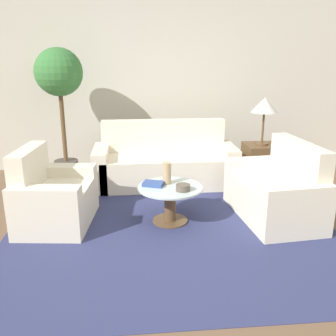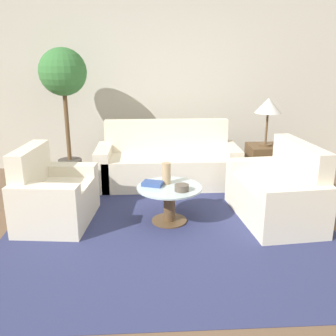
{
  "view_description": "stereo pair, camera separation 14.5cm",
  "coord_description": "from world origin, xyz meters",
  "px_view_note": "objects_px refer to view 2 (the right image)",
  "views": [
    {
      "loc": [
        -0.32,
        -3.17,
        1.8
      ],
      "look_at": [
        0.06,
        0.89,
        0.55
      ],
      "focal_mm": 40.0,
      "sensor_mm": 36.0,
      "label": 1
    },
    {
      "loc": [
        -0.17,
        -3.18,
        1.8
      ],
      "look_at": [
        0.06,
        0.89,
        0.55
      ],
      "focal_mm": 40.0,
      "sensor_mm": 36.0,
      "label": 2
    }
  ],
  "objects_px": {
    "coffee_table": "(169,199)",
    "table_lamp": "(268,107)",
    "loveseat": "(280,194)",
    "bowl": "(182,188)",
    "armchair": "(52,198)",
    "potted_plant": "(64,84)",
    "book_stack": "(153,184)",
    "vase": "(166,173)",
    "sofa_main": "(167,164)"
  },
  "relations": [
    {
      "from": "sofa_main",
      "to": "coffee_table",
      "type": "bearing_deg",
      "value": -92.22
    },
    {
      "from": "armchair",
      "to": "loveseat",
      "type": "relative_size",
      "value": 0.79
    },
    {
      "from": "armchair",
      "to": "table_lamp",
      "type": "height_order",
      "value": "table_lamp"
    },
    {
      "from": "sofa_main",
      "to": "vase",
      "type": "distance_m",
      "value": 1.24
    },
    {
      "from": "table_lamp",
      "to": "book_stack",
      "type": "xyz_separation_m",
      "value": [
        -1.62,
        -1.2,
        -0.66
      ]
    },
    {
      "from": "armchair",
      "to": "vase",
      "type": "distance_m",
      "value": 1.29
    },
    {
      "from": "loveseat",
      "to": "table_lamp",
      "type": "height_order",
      "value": "table_lamp"
    },
    {
      "from": "bowl",
      "to": "sofa_main",
      "type": "bearing_deg",
      "value": 92.85
    },
    {
      "from": "armchair",
      "to": "book_stack",
      "type": "distance_m",
      "value": 1.12
    },
    {
      "from": "coffee_table",
      "to": "bowl",
      "type": "relative_size",
      "value": 4.71
    },
    {
      "from": "bowl",
      "to": "potted_plant",
      "type": "bearing_deg",
      "value": 131.43
    },
    {
      "from": "book_stack",
      "to": "vase",
      "type": "bearing_deg",
      "value": 38.57
    },
    {
      "from": "table_lamp",
      "to": "loveseat",
      "type": "bearing_deg",
      "value": -99.17
    },
    {
      "from": "armchair",
      "to": "potted_plant",
      "type": "relative_size",
      "value": 0.54
    },
    {
      "from": "loveseat",
      "to": "table_lamp",
      "type": "relative_size",
      "value": 1.95
    },
    {
      "from": "potted_plant",
      "to": "bowl",
      "type": "distance_m",
      "value": 2.45
    },
    {
      "from": "vase",
      "to": "book_stack",
      "type": "xyz_separation_m",
      "value": [
        -0.15,
        -0.05,
        -0.1
      ]
    },
    {
      "from": "vase",
      "to": "armchair",
      "type": "bearing_deg",
      "value": -179.07
    },
    {
      "from": "potted_plant",
      "to": "book_stack",
      "type": "relative_size",
      "value": 7.37
    },
    {
      "from": "loveseat",
      "to": "coffee_table",
      "type": "distance_m",
      "value": 1.25
    },
    {
      "from": "potted_plant",
      "to": "vase",
      "type": "relative_size",
      "value": 7.87
    },
    {
      "from": "table_lamp",
      "to": "vase",
      "type": "relative_size",
      "value": 2.78
    },
    {
      "from": "loveseat",
      "to": "coffee_table",
      "type": "xyz_separation_m",
      "value": [
        -1.25,
        -0.03,
        -0.02
      ]
    },
    {
      "from": "loveseat",
      "to": "book_stack",
      "type": "bearing_deg",
      "value": -96.26
    },
    {
      "from": "table_lamp",
      "to": "potted_plant",
      "type": "bearing_deg",
      "value": 173.76
    },
    {
      "from": "bowl",
      "to": "book_stack",
      "type": "relative_size",
      "value": 0.59
    },
    {
      "from": "loveseat",
      "to": "potted_plant",
      "type": "relative_size",
      "value": 0.69
    },
    {
      "from": "armchair",
      "to": "potted_plant",
      "type": "height_order",
      "value": "potted_plant"
    },
    {
      "from": "sofa_main",
      "to": "loveseat",
      "type": "xyz_separation_m",
      "value": [
        1.19,
        -1.28,
        -0.0
      ]
    },
    {
      "from": "table_lamp",
      "to": "vase",
      "type": "height_order",
      "value": "table_lamp"
    },
    {
      "from": "coffee_table",
      "to": "book_stack",
      "type": "bearing_deg",
      "value": 163.56
    },
    {
      "from": "book_stack",
      "to": "coffee_table",
      "type": "bearing_deg",
      "value": 3.26
    },
    {
      "from": "loveseat",
      "to": "armchair",
      "type": "bearing_deg",
      "value": -96.63
    },
    {
      "from": "loveseat",
      "to": "table_lamp",
      "type": "bearing_deg",
      "value": 165.37
    },
    {
      "from": "armchair",
      "to": "table_lamp",
      "type": "xyz_separation_m",
      "value": [
        2.74,
        1.17,
        0.82
      ]
    },
    {
      "from": "loveseat",
      "to": "bowl",
      "type": "distance_m",
      "value": 1.15
    },
    {
      "from": "loveseat",
      "to": "book_stack",
      "type": "xyz_separation_m",
      "value": [
        -1.43,
        0.02,
        0.15
      ]
    },
    {
      "from": "loveseat",
      "to": "coffee_table",
      "type": "relative_size",
      "value": 1.83
    },
    {
      "from": "coffee_table",
      "to": "table_lamp",
      "type": "distance_m",
      "value": 2.09
    },
    {
      "from": "coffee_table",
      "to": "book_stack",
      "type": "relative_size",
      "value": 2.78
    },
    {
      "from": "sofa_main",
      "to": "armchair",
      "type": "distance_m",
      "value": 1.82
    },
    {
      "from": "sofa_main",
      "to": "bowl",
      "type": "relative_size",
      "value": 13.08
    },
    {
      "from": "vase",
      "to": "book_stack",
      "type": "distance_m",
      "value": 0.19
    },
    {
      "from": "loveseat",
      "to": "table_lamp",
      "type": "distance_m",
      "value": 1.48
    },
    {
      "from": "sofa_main",
      "to": "table_lamp",
      "type": "bearing_deg",
      "value": -2.44
    },
    {
      "from": "potted_plant",
      "to": "book_stack",
      "type": "bearing_deg",
      "value": -51.67
    },
    {
      "from": "armchair",
      "to": "table_lamp",
      "type": "relative_size",
      "value": 1.53
    },
    {
      "from": "bowl",
      "to": "coffee_table",
      "type": "bearing_deg",
      "value": 132.87
    },
    {
      "from": "armchair",
      "to": "loveseat",
      "type": "height_order",
      "value": "loveseat"
    },
    {
      "from": "armchair",
      "to": "potted_plant",
      "type": "distance_m",
      "value": 1.85
    }
  ]
}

